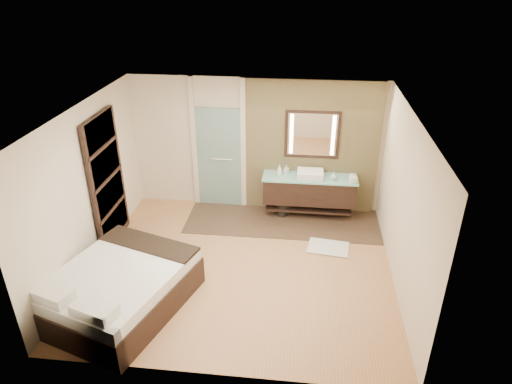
# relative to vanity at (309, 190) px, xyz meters

# --- Properties ---
(floor) EXTENTS (5.00, 5.00, 0.00)m
(floor) POSITION_rel_vanity_xyz_m (-1.10, -1.92, -0.58)
(floor) COLOR #A77446
(floor) RESTS_ON ground
(tile_strip) EXTENTS (3.80, 1.30, 0.01)m
(tile_strip) POSITION_rel_vanity_xyz_m (-0.50, -0.32, -0.57)
(tile_strip) COLOR #3C2E20
(tile_strip) RESTS_ON floor
(stone_wall) EXTENTS (2.60, 0.08, 2.70)m
(stone_wall) POSITION_rel_vanity_xyz_m (0.00, 0.29, 0.77)
(stone_wall) COLOR tan
(stone_wall) RESTS_ON floor
(vanity) EXTENTS (1.85, 0.55, 0.88)m
(vanity) POSITION_rel_vanity_xyz_m (0.00, 0.00, 0.00)
(vanity) COLOR black
(vanity) RESTS_ON stone_wall
(mirror_unit) EXTENTS (1.06, 0.04, 0.96)m
(mirror_unit) POSITION_rel_vanity_xyz_m (0.00, 0.24, 1.07)
(mirror_unit) COLOR black
(mirror_unit) RESTS_ON stone_wall
(frosted_door) EXTENTS (1.10, 0.12, 2.70)m
(frosted_door) POSITION_rel_vanity_xyz_m (-1.85, 0.28, 0.56)
(frosted_door) COLOR silver
(frosted_door) RESTS_ON floor
(shoji_partition) EXTENTS (0.06, 1.20, 2.40)m
(shoji_partition) POSITION_rel_vanity_xyz_m (-3.53, -1.32, 0.63)
(shoji_partition) COLOR black
(shoji_partition) RESTS_ON floor
(bed) EXTENTS (2.23, 2.50, 0.80)m
(bed) POSITION_rel_vanity_xyz_m (-2.75, -3.08, -0.25)
(bed) COLOR black
(bed) RESTS_ON floor
(bath_mat) EXTENTS (0.78, 0.59, 0.02)m
(bath_mat) POSITION_rel_vanity_xyz_m (0.38, -1.17, -0.56)
(bath_mat) COLOR silver
(bath_mat) RESTS_ON floor
(waste_bin) EXTENTS (0.28, 0.28, 0.28)m
(waste_bin) POSITION_rel_vanity_xyz_m (-0.52, -0.07, -0.44)
(waste_bin) COLOR black
(waste_bin) RESTS_ON floor
(tissue_box) EXTENTS (0.16, 0.16, 0.10)m
(tissue_box) POSITION_rel_vanity_xyz_m (0.82, -0.14, 0.33)
(tissue_box) COLOR silver
(tissue_box) RESTS_ON vanity
(soap_bottle_a) EXTENTS (0.09, 0.09, 0.22)m
(soap_bottle_a) POSITION_rel_vanity_xyz_m (-0.60, 0.01, 0.39)
(soap_bottle_a) COLOR white
(soap_bottle_a) RESTS_ON vanity
(soap_bottle_b) EXTENTS (0.11, 0.11, 0.18)m
(soap_bottle_b) POSITION_rel_vanity_xyz_m (-0.47, 0.11, 0.37)
(soap_bottle_b) COLOR #B2B2B2
(soap_bottle_b) RESTS_ON vanity
(soap_bottle_c) EXTENTS (0.14, 0.14, 0.15)m
(soap_bottle_c) POSITION_rel_vanity_xyz_m (0.45, -0.08, 0.36)
(soap_bottle_c) COLOR #A8D3CC
(soap_bottle_c) RESTS_ON vanity
(cup) EXTENTS (0.14, 0.14, 0.09)m
(cup) POSITION_rel_vanity_xyz_m (0.81, 0.02, 0.33)
(cup) COLOR white
(cup) RESTS_ON vanity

